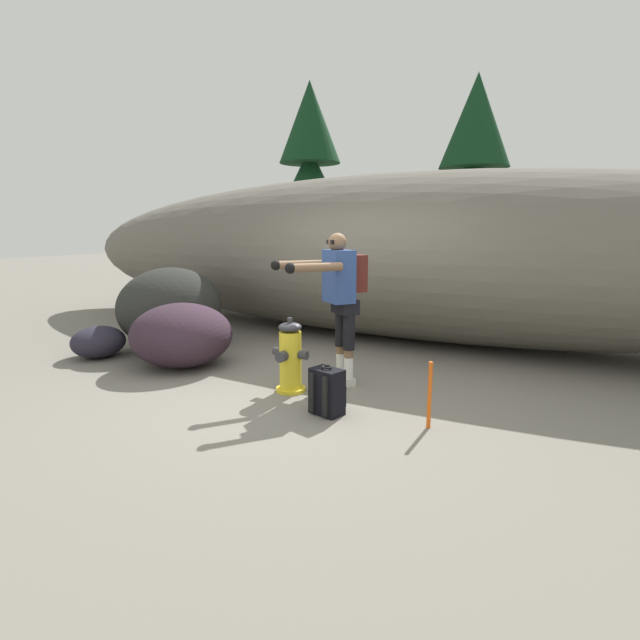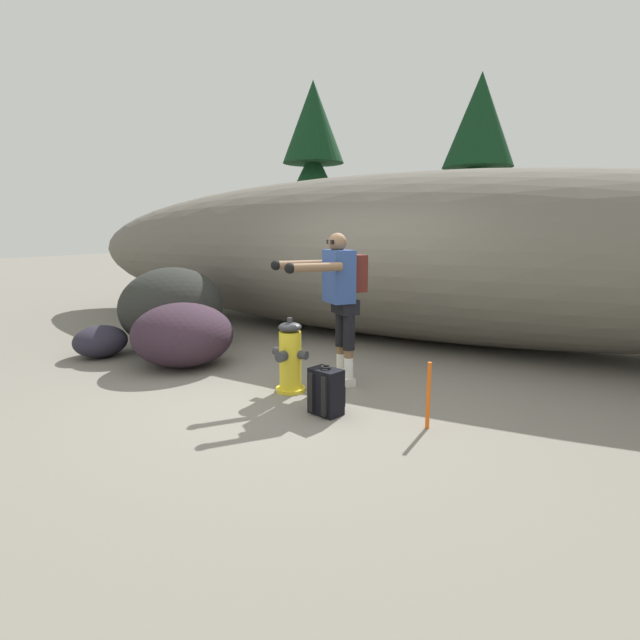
{
  "view_description": "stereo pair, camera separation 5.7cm",
  "coord_description": "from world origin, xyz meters",
  "px_view_note": "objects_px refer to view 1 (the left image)",
  "views": [
    {
      "loc": [
        2.73,
        -4.2,
        1.72
      ],
      "look_at": [
        0.15,
        0.32,
        0.75
      ],
      "focal_mm": 27.38,
      "sensor_mm": 36.0,
      "label": 1
    },
    {
      "loc": [
        2.77,
        -4.17,
        1.72
      ],
      "look_at": [
        0.15,
        0.32,
        0.75
      ],
      "focal_mm": 27.38,
      "sensor_mm": 36.0,
      "label": 2
    }
  ],
  "objects_px": {
    "survey_stake": "(430,395)",
    "boulder_large": "(171,307)",
    "boulder_mid": "(182,335)",
    "fire_hydrant": "(290,358)",
    "boulder_small": "(98,342)",
    "utility_worker": "(339,290)",
    "spare_backpack": "(327,392)"
  },
  "relations": [
    {
      "from": "boulder_large",
      "to": "boulder_mid",
      "type": "distance_m",
      "value": 1.16
    },
    {
      "from": "boulder_small",
      "to": "survey_stake",
      "type": "bearing_deg",
      "value": -1.52
    },
    {
      "from": "fire_hydrant",
      "to": "boulder_small",
      "type": "bearing_deg",
      "value": -178.12
    },
    {
      "from": "survey_stake",
      "to": "boulder_large",
      "type": "bearing_deg",
      "value": 165.87
    },
    {
      "from": "boulder_mid",
      "to": "boulder_large",
      "type": "bearing_deg",
      "value": 142.55
    },
    {
      "from": "utility_worker",
      "to": "boulder_large",
      "type": "relative_size",
      "value": 1.07
    },
    {
      "from": "boulder_mid",
      "to": "fire_hydrant",
      "type": "bearing_deg",
      "value": -4.78
    },
    {
      "from": "utility_worker",
      "to": "survey_stake",
      "type": "relative_size",
      "value": 2.8
    },
    {
      "from": "boulder_mid",
      "to": "utility_worker",
      "type": "bearing_deg",
      "value": 8.79
    },
    {
      "from": "fire_hydrant",
      "to": "boulder_large",
      "type": "bearing_deg",
      "value": 162.3
    },
    {
      "from": "fire_hydrant",
      "to": "boulder_small",
      "type": "xyz_separation_m",
      "value": [
        -3.05,
        -0.1,
        -0.16
      ]
    },
    {
      "from": "utility_worker",
      "to": "spare_backpack",
      "type": "bearing_deg",
      "value": 57.22
    },
    {
      "from": "fire_hydrant",
      "to": "boulder_large",
      "type": "xyz_separation_m",
      "value": [
        -2.64,
        0.84,
        0.21
      ]
    },
    {
      "from": "utility_worker",
      "to": "spare_backpack",
      "type": "relative_size",
      "value": 3.58
    },
    {
      "from": "spare_backpack",
      "to": "boulder_small",
      "type": "bearing_deg",
      "value": 99.27
    },
    {
      "from": "boulder_large",
      "to": "boulder_mid",
      "type": "height_order",
      "value": "boulder_large"
    },
    {
      "from": "boulder_large",
      "to": "boulder_small",
      "type": "xyz_separation_m",
      "value": [
        -0.4,
        -0.94,
        -0.37
      ]
    },
    {
      "from": "fire_hydrant",
      "to": "boulder_small",
      "type": "distance_m",
      "value": 3.05
    },
    {
      "from": "utility_worker",
      "to": "spare_backpack",
      "type": "xyz_separation_m",
      "value": [
        0.32,
        -0.84,
        -0.85
      ]
    },
    {
      "from": "utility_worker",
      "to": "boulder_large",
      "type": "xyz_separation_m",
      "value": [
        -2.99,
        0.38,
        -0.48
      ]
    },
    {
      "from": "boulder_small",
      "to": "survey_stake",
      "type": "xyz_separation_m",
      "value": [
        4.64,
        -0.12,
        0.09
      ]
    },
    {
      "from": "fire_hydrant",
      "to": "boulder_mid",
      "type": "distance_m",
      "value": 1.74
    },
    {
      "from": "fire_hydrant",
      "to": "survey_stake",
      "type": "bearing_deg",
      "value": -7.96
    },
    {
      "from": "fire_hydrant",
      "to": "boulder_small",
      "type": "relative_size",
      "value": 1.1
    },
    {
      "from": "utility_worker",
      "to": "survey_stake",
      "type": "bearing_deg",
      "value": 97.66
    },
    {
      "from": "boulder_small",
      "to": "survey_stake",
      "type": "distance_m",
      "value": 4.64
    },
    {
      "from": "boulder_small",
      "to": "boulder_mid",
      "type": "bearing_deg",
      "value": 10.54
    },
    {
      "from": "fire_hydrant",
      "to": "utility_worker",
      "type": "relative_size",
      "value": 0.48
    },
    {
      "from": "utility_worker",
      "to": "boulder_small",
      "type": "xyz_separation_m",
      "value": [
        -3.39,
        -0.57,
        -0.85
      ]
    },
    {
      "from": "utility_worker",
      "to": "boulder_mid",
      "type": "relative_size",
      "value": 1.32
    },
    {
      "from": "fire_hydrant",
      "to": "spare_backpack",
      "type": "relative_size",
      "value": 1.71
    },
    {
      "from": "spare_backpack",
      "to": "boulder_mid",
      "type": "xyz_separation_m",
      "value": [
        -2.39,
        0.52,
        0.19
      ]
    }
  ]
}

